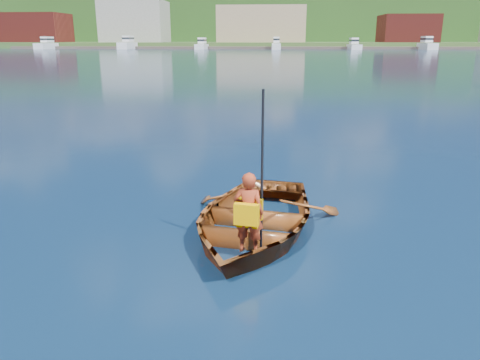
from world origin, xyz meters
name	(u,v)px	position (x,y,z in m)	size (l,w,h in m)	color
ground	(235,234)	(0.00, 0.00, 0.00)	(600.00, 600.00, 0.00)	#162B45
rowboat	(253,219)	(0.28, 0.08, 0.24)	(3.29, 4.14, 0.77)	brown
child_paddler	(249,212)	(0.26, -0.84, 0.69)	(0.47, 0.39, 2.26)	#A0361C
shoreline	(276,24)	(0.00, 236.61, 10.32)	(400.00, 140.00, 22.00)	#335B23
dock	(255,48)	(-6.45, 148.00, 0.40)	(160.02, 4.66, 0.80)	#4F423B
waterfront_buildings	(254,25)	(-7.74, 165.00, 7.74)	(202.00, 16.00, 14.00)	maroon
marina_yachts	(270,45)	(-1.72, 143.30, 1.36)	(147.79, 11.53, 4.35)	white
hillside_trees	(256,7)	(-10.15, 240.65, 18.46)	(313.99, 80.71, 25.19)	#382314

